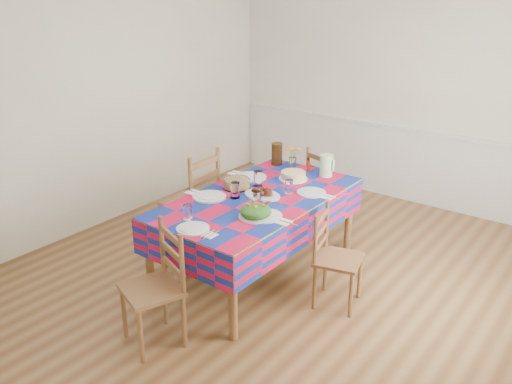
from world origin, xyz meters
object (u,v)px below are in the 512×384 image
meat_platter (262,193)px  dining_table (258,205)px  chair_far (326,189)px  chair_right (334,258)px  green_pitcher (326,165)px  chair_left (194,202)px  tea_pitcher (277,154)px  chair_near (157,288)px

meat_platter → dining_table: bearing=-119.1°
chair_far → chair_right: size_ratio=1.07×
green_pitcher → chair_right: (0.59, -0.85, -0.46)m
green_pitcher → chair_left: size_ratio=0.20×
dining_table → tea_pitcher: tea_pitcher is taller
dining_table → green_pitcher: (0.21, 0.84, 0.19)m
tea_pitcher → green_pitcher: bearing=-0.1°
meat_platter → chair_left: 0.86m
dining_table → chair_left: chair_left is taller
dining_table → meat_platter: meat_platter is taller
chair_far → chair_left: chair_left is taller
meat_platter → chair_near: (-0.01, -1.30, -0.34)m
dining_table → chair_near: bearing=-89.3°
meat_platter → green_pitcher: 0.82m
green_pitcher → chair_far: bearing=117.5°
tea_pitcher → chair_far: size_ratio=0.25×
dining_table → chair_near: (0.02, -1.26, -0.23)m
chair_near → green_pitcher: bearing=105.6°
tea_pitcher → chair_left: (-0.41, -0.84, -0.37)m
green_pitcher → chair_left: chair_left is taller
tea_pitcher → chair_far: tea_pitcher is taller
chair_right → tea_pitcher: bearing=40.1°
chair_near → tea_pitcher: bearing=121.6°
tea_pitcher → dining_table: bearing=-65.5°
dining_table → chair_right: chair_right is taller
tea_pitcher → chair_far: 0.71m
tea_pitcher → chair_near: bearing=-79.3°
chair_right → dining_table: bearing=75.0°
dining_table → meat_platter: size_ratio=5.74×
meat_platter → tea_pitcher: tea_pitcher is taller
dining_table → green_pitcher: bearing=76.1°
tea_pitcher → chair_left: size_ratio=0.22×
tea_pitcher → chair_right: tea_pitcher is taller
meat_platter → chair_right: size_ratio=0.41×
meat_platter → tea_pitcher: 0.90m
green_pitcher → chair_far: 0.64m
dining_table → green_pitcher: size_ratio=9.15×
chair_far → tea_pitcher: bearing=66.8°
tea_pitcher → chair_right: bearing=-35.6°
chair_near → chair_left: chair_left is taller
chair_near → chair_far: 2.52m
tea_pitcher → chair_right: size_ratio=0.27×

